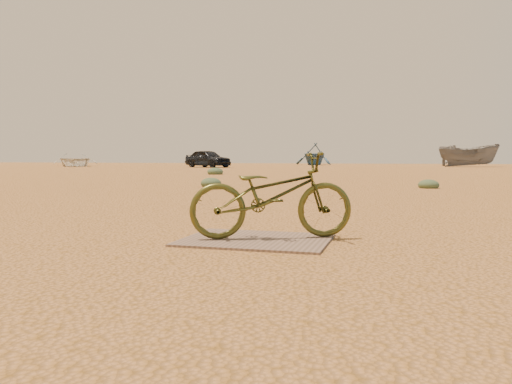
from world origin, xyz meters
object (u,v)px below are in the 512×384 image
(car, at_px, (208,158))
(boat_mid_right, at_px, (469,155))
(plywood_board, at_px, (256,240))
(boat_far_left, at_px, (314,154))
(bicycle, at_px, (272,195))
(boat_near_left, at_px, (74,160))

(car, height_order, boat_mid_right, boat_mid_right)
(plywood_board, height_order, car, car)
(boat_far_left, bearing_deg, boat_mid_right, -12.83)
(boat_far_left, distance_m, boat_mid_right, 15.54)
(plywood_board, relative_size, boat_mid_right, 0.28)
(boat_mid_right, bearing_deg, boat_far_left, 55.67)
(plywood_board, xyz_separation_m, car, (-13.33, 32.53, 0.69))
(bicycle, relative_size, car, 0.38)
(car, bearing_deg, boat_near_left, 112.96)
(boat_near_left, height_order, boat_mid_right, boat_mid_right)
(plywood_board, relative_size, bicycle, 0.88)
(car, bearing_deg, boat_far_left, 4.00)
(car, xyz_separation_m, boat_far_left, (6.13, 14.65, 0.46))
(boat_mid_right, bearing_deg, boat_near_left, 92.69)
(boat_near_left, distance_m, boat_far_left, 23.53)
(boat_far_left, relative_size, boat_mid_right, 0.89)
(car, distance_m, boat_mid_right, 21.86)
(plywood_board, height_order, bicycle, bicycle)
(bicycle, relative_size, boat_mid_right, 0.32)
(bicycle, xyz_separation_m, boat_near_left, (-26.39, 33.27, 0.13))
(bicycle, bearing_deg, boat_near_left, 14.29)
(plywood_board, bearing_deg, boat_near_left, 128.19)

